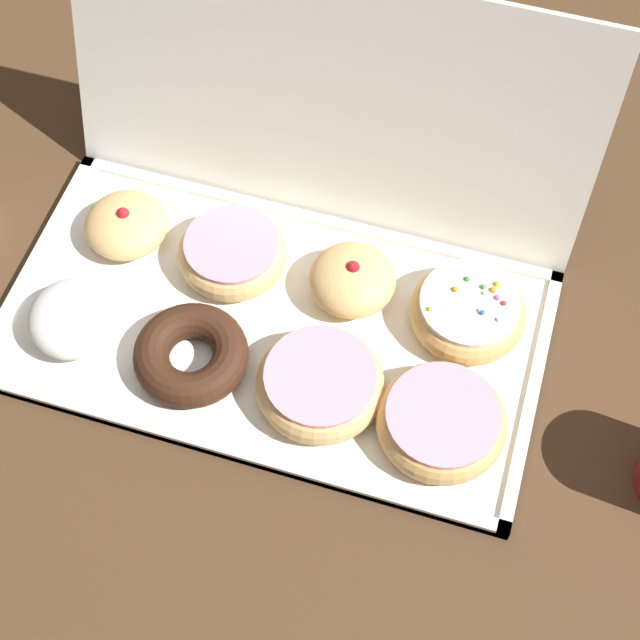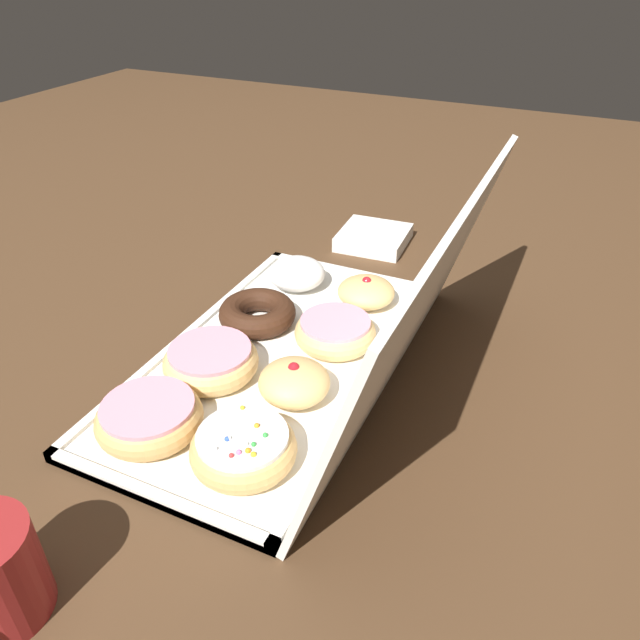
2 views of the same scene
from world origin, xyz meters
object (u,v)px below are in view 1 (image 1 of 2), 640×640
powdered_filled_donut_0 (74,318)px  jelly_filled_donut_4 (126,225)px  sprinkle_donut_7 (468,311)px  donut_box (273,329)px  pink_frosted_donut_2 (320,383)px  jelly_filled_donut_6 (352,280)px  chocolate_cake_ring_donut_1 (191,355)px  pink_frosted_donut_3 (442,421)px  pink_frosted_donut_5 (233,252)px

powdered_filled_donut_0 → jelly_filled_donut_4: (0.00, 0.12, -0.00)m
jelly_filled_donut_4 → sprinkle_donut_7: size_ratio=0.75×
donut_box → pink_frosted_donut_2: 0.09m
powdered_filled_donut_0 → jelly_filled_donut_6: jelly_filled_donut_6 is taller
donut_box → chocolate_cake_ring_donut_1: 0.09m
pink_frosted_donut_3 → jelly_filled_donut_4: size_ratio=1.40×
powdered_filled_donut_0 → pink_frosted_donut_2: size_ratio=0.74×
pink_frosted_donut_3 → pink_frosted_donut_5: bearing=153.7°
jelly_filled_donut_4 → pink_frosted_donut_5: (0.11, -0.00, -0.00)m
donut_box → powdered_filled_donut_0: powdered_filled_donut_0 is taller
powdered_filled_donut_0 → pink_frosted_donut_5: bearing=44.7°
donut_box → pink_frosted_donut_3: size_ratio=4.38×
chocolate_cake_ring_donut_1 → pink_frosted_donut_3: size_ratio=0.91×
donut_box → chocolate_cake_ring_donut_1: bearing=-134.8°
donut_box → pink_frosted_donut_2: bearing=-40.7°
chocolate_cake_ring_donut_1 → jelly_filled_donut_6: (0.12, 0.12, 0.01)m
pink_frosted_donut_5 → jelly_filled_donut_6: jelly_filled_donut_6 is taller
chocolate_cake_ring_donut_1 → sprinkle_donut_7: sprinkle_donut_7 is taller
powdered_filled_donut_0 → pink_frosted_donut_3: 0.36m
powdered_filled_donut_0 → pink_frosted_donut_5: size_ratio=0.80×
pink_frosted_donut_5 → sprinkle_donut_7: sprinkle_donut_7 is taller
chocolate_cake_ring_donut_1 → jelly_filled_donut_4: (-0.12, 0.12, 0.00)m
pink_frosted_donut_2 → jelly_filled_donut_4: jelly_filled_donut_4 is taller
powdered_filled_donut_0 → sprinkle_donut_7: size_ratio=0.78×
chocolate_cake_ring_donut_1 → pink_frosted_donut_2: 0.13m
chocolate_cake_ring_donut_1 → pink_frosted_donut_3: pink_frosted_donut_3 is taller
jelly_filled_donut_4 → sprinkle_donut_7: 0.36m
powdered_filled_donut_0 → jelly_filled_donut_6: (0.24, 0.12, 0.00)m
pink_frosted_donut_3 → pink_frosted_donut_5: (-0.24, 0.12, -0.00)m
donut_box → pink_frosted_donut_3: pink_frosted_donut_3 is taller
jelly_filled_donut_4 → pink_frosted_donut_2: bearing=-25.5°
sprinkle_donut_7 → donut_box: bearing=-161.6°
powdered_filled_donut_0 → jelly_filled_donut_4: 0.12m
pink_frosted_donut_2 → donut_box: bearing=139.3°
pink_frosted_donut_5 → sprinkle_donut_7: bearing=0.1°
powdered_filled_donut_0 → jelly_filled_donut_4: same height
chocolate_cake_ring_donut_1 → jelly_filled_donut_4: bearing=133.9°
powdered_filled_donut_0 → chocolate_cake_ring_donut_1: bearing=-1.3°
pink_frosted_donut_5 → sprinkle_donut_7: (0.24, 0.00, 0.00)m
jelly_filled_donut_4 → pink_frosted_donut_5: size_ratio=0.77×
pink_frosted_donut_2 → sprinkle_donut_7: 0.16m
pink_frosted_donut_3 → sprinkle_donut_7: sprinkle_donut_7 is taller
chocolate_cake_ring_donut_1 → pink_frosted_donut_5: (-0.00, 0.12, 0.00)m
pink_frosted_donut_2 → pink_frosted_donut_3: size_ratio=1.00×
sprinkle_donut_7 → jelly_filled_donut_6: bearing=179.7°
pink_frosted_donut_2 → pink_frosted_donut_5: size_ratio=1.09×
donut_box → pink_frosted_donut_2: pink_frosted_donut_2 is taller
pink_frosted_donut_5 → pink_frosted_donut_3: bearing=-26.3°
pink_frosted_donut_2 → sprinkle_donut_7: bearing=45.4°
chocolate_cake_ring_donut_1 → jelly_filled_donut_4: size_ratio=1.28×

